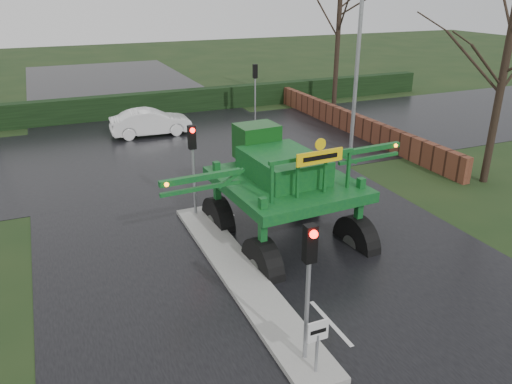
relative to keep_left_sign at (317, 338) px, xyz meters
name	(u,v)px	position (x,y,z in m)	size (l,w,h in m)	color
ground	(330,323)	(1.30, 1.50, -1.06)	(140.00, 140.00, 0.00)	black
road_main	(208,189)	(1.30, 11.50, -1.05)	(14.00, 80.00, 0.02)	black
road_cross	(172,149)	(1.30, 17.50, -1.05)	(80.00, 12.00, 0.02)	black
median_island	(240,274)	(0.00, 4.50, -0.97)	(1.20, 10.00, 0.16)	gray
hedge_row	(141,105)	(1.30, 25.50, -0.31)	(44.00, 0.90, 1.50)	black
brick_wall	(342,119)	(11.80, 17.50, -0.46)	(0.40, 20.00, 1.20)	#592D1E
keep_left_sign	(317,338)	(0.00, 0.00, 0.00)	(0.50, 0.07, 1.35)	gray
traffic_signal_near	(309,265)	(0.00, 0.49, 1.53)	(0.26, 0.33, 3.52)	gray
traffic_signal_mid	(193,151)	(0.00, 8.99, 1.53)	(0.26, 0.33, 3.52)	gray
traffic_signal_far	(255,79)	(7.80, 21.51, 1.53)	(0.26, 0.33, 3.52)	gray
street_light_right	(354,32)	(9.49, 13.50, 4.93)	(3.85, 0.30, 10.00)	gray
tree_right_near	(506,61)	(12.80, 7.50, 4.14)	(5.60, 5.60, 9.64)	black
tree_right_far	(340,10)	(14.30, 22.50, 5.44)	(7.00, 7.00, 12.05)	black
crop_sprayer	(259,196)	(0.79, 4.90, 1.28)	(8.83, 5.71, 4.94)	black
white_sedan	(152,135)	(0.91, 20.63, -1.06)	(1.59, 4.56, 1.50)	white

